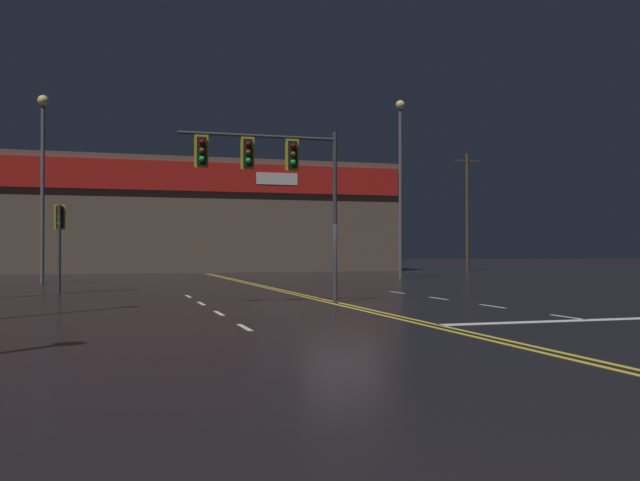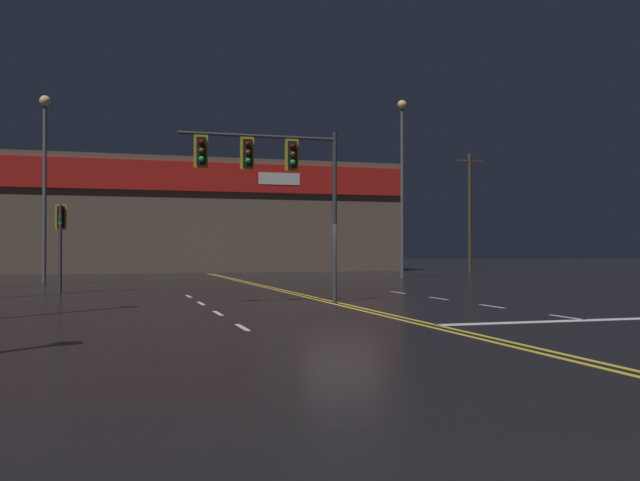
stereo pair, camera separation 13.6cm
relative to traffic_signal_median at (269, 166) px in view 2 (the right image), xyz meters
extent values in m
plane|color=black|center=(2.13, -0.88, -4.28)|extent=(200.00, 200.00, 0.00)
cube|color=gold|center=(1.98, -0.88, -4.27)|extent=(0.12, 60.00, 0.01)
cube|color=gold|center=(2.28, -0.88, -4.27)|extent=(0.12, 60.00, 0.01)
cube|color=silver|center=(-1.95, -6.28, -4.27)|extent=(0.12, 1.40, 0.01)
cube|color=silver|center=(-1.95, -2.68, -4.27)|extent=(0.12, 1.40, 0.01)
cube|color=silver|center=(-1.95, 0.92, -4.27)|extent=(0.12, 1.40, 0.01)
cube|color=silver|center=(-1.95, 4.52, -4.27)|extent=(0.12, 1.40, 0.01)
cube|color=silver|center=(6.21, -6.28, -4.27)|extent=(0.12, 1.40, 0.01)
cube|color=silver|center=(6.21, -2.68, -4.27)|extent=(0.12, 1.40, 0.01)
cube|color=silver|center=(6.21, 0.92, -4.27)|extent=(0.12, 1.40, 0.01)
cube|color=silver|center=(6.21, 4.52, -4.27)|extent=(0.12, 1.40, 0.01)
cube|color=silver|center=(6.21, -7.08, -4.27)|extent=(7.84, 0.40, 0.01)
cylinder|color=#38383D|center=(2.15, 0.01, -1.55)|extent=(0.14, 0.14, 5.45)
cylinder|color=#38383D|center=(-0.32, 0.01, 0.92)|extent=(4.94, 0.10, 0.10)
cube|color=black|center=(0.74, 0.01, 0.38)|extent=(0.28, 0.24, 0.84)
cube|color=gold|center=(0.74, 0.01, 0.38)|extent=(0.42, 0.08, 0.99)
sphere|color=#500705|center=(0.74, -0.14, 0.63)|extent=(0.17, 0.17, 0.17)
sphere|color=#543707|center=(0.74, -0.14, 0.38)|extent=(0.17, 0.17, 0.17)
sphere|color=green|center=(0.74, -0.14, 0.13)|extent=(0.17, 0.17, 0.17)
cube|color=black|center=(-0.67, 0.01, 0.38)|extent=(0.28, 0.24, 0.84)
cube|color=gold|center=(-0.67, 0.01, 0.38)|extent=(0.42, 0.08, 0.99)
sphere|color=#500705|center=(-0.67, -0.14, 0.63)|extent=(0.17, 0.17, 0.17)
sphere|color=#543707|center=(-0.67, -0.14, 0.38)|extent=(0.17, 0.17, 0.17)
sphere|color=green|center=(-0.67, -0.14, 0.13)|extent=(0.17, 0.17, 0.17)
cube|color=black|center=(-2.08, 0.01, 0.38)|extent=(0.28, 0.24, 0.84)
cube|color=gold|center=(-2.08, 0.01, 0.38)|extent=(0.42, 0.08, 0.99)
sphere|color=#500705|center=(-2.08, -0.14, 0.63)|extent=(0.17, 0.17, 0.17)
sphere|color=#543707|center=(-2.08, -0.14, 0.38)|extent=(0.17, 0.17, 0.17)
sphere|color=green|center=(-2.08, -0.14, 0.13)|extent=(0.17, 0.17, 0.17)
cylinder|color=#38383D|center=(-6.55, 8.01, -2.55)|extent=(0.13, 0.13, 3.45)
cube|color=black|center=(-6.55, 8.19, -1.29)|extent=(0.28, 0.24, 0.84)
cube|color=gold|center=(-6.55, 8.19, -1.29)|extent=(0.42, 0.08, 0.99)
sphere|color=#500705|center=(-6.55, 8.04, -1.04)|extent=(0.17, 0.17, 0.17)
sphere|color=#543707|center=(-6.55, 8.04, -1.29)|extent=(0.17, 0.17, 0.17)
sphere|color=green|center=(-6.55, 8.04, -1.55)|extent=(0.17, 0.17, 0.17)
cylinder|color=#59595E|center=(12.16, 18.00, 0.85)|extent=(0.20, 0.20, 10.26)
sphere|color=#F9D17A|center=(12.16, 18.00, 6.15)|extent=(0.56, 0.56, 0.56)
cylinder|color=#59595E|center=(-7.91, 17.39, 0.31)|extent=(0.20, 0.20, 9.17)
sphere|color=#F9D17A|center=(-7.91, 17.39, 5.06)|extent=(0.56, 0.56, 0.56)
cube|color=brown|center=(2.13, 36.24, 0.02)|extent=(31.54, 10.00, 8.60)
cube|color=red|center=(2.13, 31.14, 2.81)|extent=(30.91, 0.20, 2.15)
cube|color=white|center=(7.65, 31.09, 2.81)|extent=(3.20, 0.16, 0.90)
cylinder|color=#4C3828|center=(23.19, 30.04, 0.47)|extent=(0.26, 0.26, 9.49)
cube|color=#4C3828|center=(23.19, 30.04, 4.62)|extent=(2.20, 0.12, 0.12)
camera|label=1|loc=(-4.86, -21.50, -2.60)|focal=40.00mm
camera|label=2|loc=(-4.73, -21.54, -2.60)|focal=40.00mm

